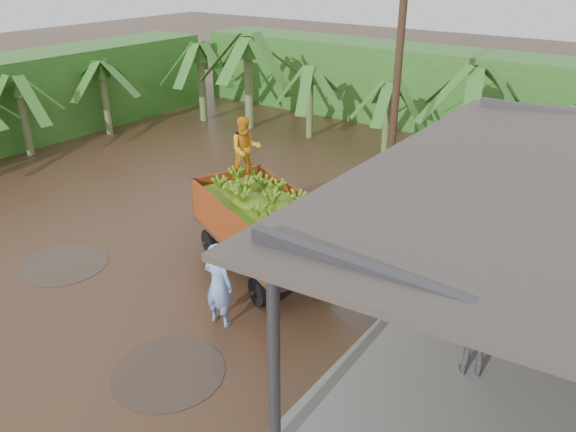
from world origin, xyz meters
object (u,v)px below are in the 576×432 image
object	(u,v)px
banana_trailer	(263,222)
man_blue	(218,284)
man_grey	(477,336)
utility_pole	(398,74)

from	to	relation	value
banana_trailer	man_blue	bearing A→B (deg)	-50.29
man_blue	man_grey	size ratio (longest dim) A/B	1.03
man_grey	utility_pole	xyz separation A→B (m)	(-5.34, 6.94, 3.21)
banana_trailer	man_grey	distance (m)	6.00
banana_trailer	man_grey	world-z (taller)	banana_trailer
man_blue	utility_pole	distance (m)	9.09
man_blue	utility_pole	xyz separation A→B (m)	(-0.16, 8.51, 3.18)
banana_trailer	man_grey	xyz separation A→B (m)	(5.92, -0.91, -0.37)
banana_trailer	man_blue	distance (m)	2.61
banana_trailer	man_blue	size ratio (longest dim) A/B	2.99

